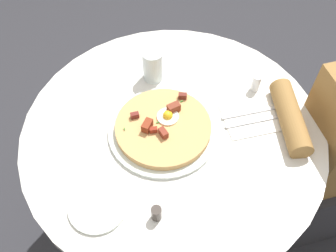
{
  "coord_description": "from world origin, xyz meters",
  "views": [
    {
      "loc": [
        -0.19,
        -0.65,
        1.69
      ],
      "look_at": [
        -0.02,
        0.0,
        0.77
      ],
      "focal_mm": 40.17,
      "sensor_mm": 36.0,
      "label": 1
    }
  ],
  "objects": [
    {
      "name": "ground_plane",
      "position": [
        0.0,
        0.0,
        0.0
      ],
      "size": [
        6.0,
        6.0,
        0.0
      ],
      "primitive_type": "plane",
      "color": "#2D2D33"
    },
    {
      "name": "fork",
      "position": [
        0.25,
        -0.01,
        0.75
      ],
      "size": [
        0.18,
        0.02,
        0.0
      ],
      "primitive_type": "cube",
      "rotation": [
        0.0,
        0.0,
        3.11
      ],
      "color": "silver",
      "rests_on": "napkin"
    },
    {
      "name": "dining_table",
      "position": [
        0.0,
        0.0,
        0.57
      ],
      "size": [
        0.94,
        0.94,
        0.75
      ],
      "color": "silver",
      "rests_on": "ground_plane"
    },
    {
      "name": "napkin",
      "position": [
        0.25,
        -0.02,
        0.75
      ],
      "size": [
        0.17,
        0.14,
        0.0
      ],
      "primitive_type": "cube",
      "rotation": [
        0.0,
        0.0,
        3.11
      ],
      "color": "white",
      "rests_on": "dining_table"
    },
    {
      "name": "breakfast_pizza",
      "position": [
        -0.03,
        0.01,
        0.77
      ],
      "size": [
        0.29,
        0.29,
        0.05
      ],
      "color": "tan",
      "rests_on": "pizza_plate"
    },
    {
      "name": "bread_plate",
      "position": [
        -0.26,
        -0.19,
        0.75
      ],
      "size": [
        0.16,
        0.16,
        0.01
      ],
      "primitive_type": "cylinder",
      "color": "silver",
      "rests_on": "dining_table"
    },
    {
      "name": "pepper_shaker",
      "position": [
        -0.12,
        -0.26,
        0.77
      ],
      "size": [
        0.03,
        0.03,
        0.05
      ],
      "primitive_type": "cylinder",
      "color": "#3F3833",
      "rests_on": "dining_table"
    },
    {
      "name": "knife",
      "position": [
        0.25,
        -0.04,
        0.75
      ],
      "size": [
        0.18,
        0.02,
        0.0
      ],
      "primitive_type": "cube",
      "rotation": [
        0.0,
        0.0,
        3.11
      ],
      "color": "silver",
      "rests_on": "napkin"
    },
    {
      "name": "water_glass",
      "position": [
        -0.01,
        0.23,
        0.8
      ],
      "size": [
        0.07,
        0.07,
        0.11
      ],
      "primitive_type": "cylinder",
      "color": "silver",
      "rests_on": "dining_table"
    },
    {
      "name": "salt_shaker",
      "position": [
        0.31,
        0.09,
        0.78
      ],
      "size": [
        0.03,
        0.03,
        0.06
      ],
      "primitive_type": "cylinder",
      "color": "white",
      "rests_on": "dining_table"
    },
    {
      "name": "pizza_plate",
      "position": [
        -0.03,
        0.0,
        0.75
      ],
      "size": [
        0.34,
        0.34,
        0.01
      ],
      "primitive_type": "cylinder",
      "color": "silver",
      "rests_on": "dining_table"
    }
  ]
}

